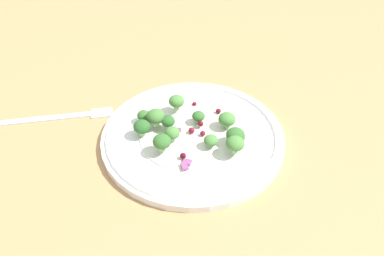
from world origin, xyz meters
The scene contains 27 objects.
ground_plane centered at (0.00, 0.00, -1.00)cm, with size 180.00×180.00×2.00cm, color tan.
plate centered at (0.17, -1.33, 0.86)cm, with size 28.36×28.36×1.70cm.
dressing_pool centered at (0.17, -1.33, 1.30)cm, with size 16.45×16.45×0.20cm, color white.
broccoli_floret_0 centered at (-2.47, -2.70, 2.68)cm, with size 2.03×2.03×2.06cm.
broccoli_floret_1 centered at (-1.78, -7.13, 3.52)cm, with size 2.54×2.54×2.57cm.
broccoli_floret_2 centered at (3.62, -8.93, 2.50)cm, with size 2.06×2.06×2.09cm.
broccoli_floret_3 centered at (5.87, -6.38, 3.03)cm, with size 2.62×2.62×2.65cm.
broccoli_floret_4 centered at (3.37, -2.24, 2.99)cm, with size 2.32×2.32×2.35cm.
broccoli_floret_5 centered at (-3.10, 4.60, 3.06)cm, with size 2.83×2.83×2.87cm.
broccoli_floret_6 centered at (6.08, -1.35, 3.51)cm, with size 2.67×2.67×2.71cm.
broccoli_floret_7 centered at (2.14, -4.63, 3.10)cm, with size 2.17×2.17×2.19cm.
broccoli_floret_8 centered at (0.25, 2.59, 2.60)cm, with size 2.12×2.12×2.15cm.
broccoli_floret_9 centered at (-4.97, 1.11, 2.96)cm, with size 2.71×2.71×2.74cm.
broccoli_floret_10 centered at (-1.30, 6.17, 3.59)cm, with size 2.69×2.69×2.72cm.
broccoli_floret_11 centered at (3.17, -6.36, 3.57)cm, with size 2.85×2.85×2.88cm.
cranberry_0 centered at (-5.19, -6.51, 1.61)cm, with size 0.74×0.74×0.74cm, color maroon.
cranberry_1 centered at (-1.87, -1.58, 2.22)cm, with size 0.91×0.91×0.91cm, color maroon.
cranberry_2 centered at (3.23, -8.22, 2.03)cm, with size 0.96×0.96×0.96cm, color maroon.
cranberry_3 centered at (-6.56, -2.25, 1.82)cm, with size 0.85×0.85×0.85cm, color maroon.
cranberry_4 centered at (0.12, -1.63, 1.91)cm, with size 0.96×0.96×0.96cm, color maroon.
cranberry_5 centered at (-0.84, 0.33, 1.86)cm, with size 0.83×0.83×0.83cm, color maroon.
cranberry_6 centered at (4.71, 1.66, 1.98)cm, with size 0.90×0.90×0.90cm, color #4C0A14.
onion_bit_0 centered at (-4.29, 4.91, 1.77)cm, with size 0.96×0.84×0.38cm, color #A35B93.
onion_bit_1 centered at (4.91, 2.75, 1.59)cm, with size 1.23×1.04×0.44cm, color #934C84.
onion_bit_2 centered at (1.06, -3.53, 1.36)cm, with size 0.93×0.86×0.31cm, color #843D75.
onion_bit_3 centered at (5.80, 3.22, 1.79)cm, with size 1.29×0.88×0.33cm, color #934C84.
fork centered at (11.97, -20.20, 0.25)cm, with size 16.56×11.67×0.50cm.
Camera 1 is at (32.96, 34.13, 44.44)cm, focal length 39.22 mm.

